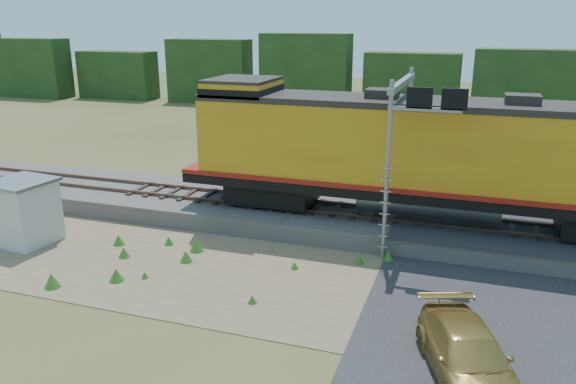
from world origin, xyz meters
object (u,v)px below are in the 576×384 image
(shed, at_px, (25,212))
(signal_gantry, at_px, (407,118))
(locomotive, at_px, (424,153))
(car, at_px, (468,356))

(shed, bearing_deg, signal_gantry, 26.10)
(signal_gantry, bearing_deg, shed, -160.61)
(locomotive, xyz_separation_m, car, (2.27, -9.54, -2.96))
(signal_gantry, bearing_deg, car, -71.73)
(locomotive, xyz_separation_m, shed, (-15.10, -5.74, -2.28))
(signal_gantry, distance_m, car, 10.35)
(locomotive, relative_size, signal_gantry, 3.09)
(signal_gantry, bearing_deg, locomotive, 44.72)
(locomotive, xyz_separation_m, signal_gantry, (-0.66, -0.66, 1.48))
(shed, height_order, car, shed)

